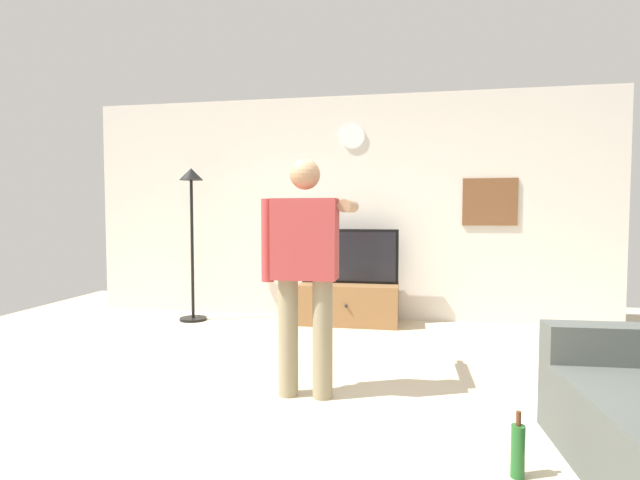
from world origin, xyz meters
The scene contains 9 objects.
ground_plane centered at (0.00, 0.00, 0.00)m, with size 8.40×8.40×0.00m, color beige.
back_wall centered at (0.00, 2.95, 1.35)m, with size 6.40×0.10×2.70m, color silver.
tv_stand centered at (0.13, 2.60, 0.23)m, with size 1.13×0.57×0.47m.
television centered at (0.13, 2.65, 0.78)m, with size 1.13×0.07×0.63m.
wall_clock centered at (0.13, 2.89, 2.21)m, with size 0.29×0.29×0.03m, color white.
framed_picture centered at (1.72, 2.90, 1.42)m, with size 0.61×0.04×0.55m, color brown.
floor_lamp centered at (-1.73, 2.42, 1.30)m, with size 0.32×0.32×1.82m.
person_standing_nearer_lamp centered at (0.10, 0.33, 0.94)m, with size 0.63×0.78×1.65m.
beverage_bottle centered at (1.33, -0.51, 0.13)m, with size 0.07×0.07×0.33m.
Camera 1 is at (0.79, -2.91, 1.28)m, focal length 26.88 mm.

